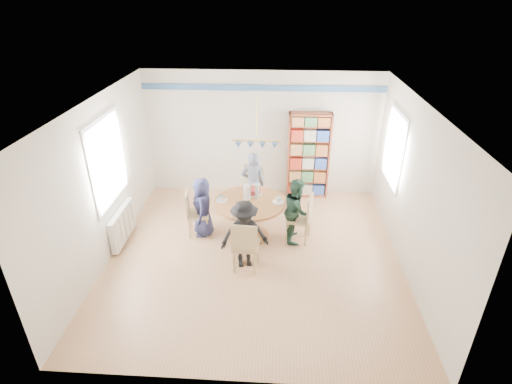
# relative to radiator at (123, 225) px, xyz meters

# --- Properties ---
(ground) EXTENTS (5.00, 5.00, 0.00)m
(ground) POSITION_rel_radiator_xyz_m (2.42, -0.30, -0.35)
(ground) COLOR tan
(room_shell) EXTENTS (5.00, 5.00, 5.00)m
(room_shell) POSITION_rel_radiator_xyz_m (2.16, 0.57, 1.30)
(room_shell) COLOR white
(room_shell) RESTS_ON ground
(radiator) EXTENTS (0.12, 1.00, 0.60)m
(radiator) POSITION_rel_radiator_xyz_m (0.00, 0.00, 0.00)
(radiator) COLOR silver
(radiator) RESTS_ON ground
(dining_table) EXTENTS (1.30, 1.30, 0.75)m
(dining_table) POSITION_rel_radiator_xyz_m (2.29, 0.30, 0.21)
(dining_table) COLOR olive
(dining_table) RESTS_ON ground
(chair_left) EXTENTS (0.45, 0.45, 0.89)m
(chair_left) POSITION_rel_radiator_xyz_m (1.24, 0.34, 0.14)
(chair_left) COLOR tan
(chair_left) RESTS_ON ground
(chair_right) EXTENTS (0.49, 0.49, 0.92)m
(chair_right) POSITION_rel_radiator_xyz_m (3.27, 0.25, 0.16)
(chair_right) COLOR tan
(chair_right) RESTS_ON ground
(chair_far) EXTENTS (0.55, 0.55, 0.96)m
(chair_far) POSITION_rel_radiator_xyz_m (2.26, 1.29, 0.18)
(chair_far) COLOR tan
(chair_far) RESTS_ON ground
(chair_near) EXTENTS (0.44, 0.44, 0.94)m
(chair_near) POSITION_rel_radiator_xyz_m (2.29, -0.70, 0.16)
(chair_near) COLOR tan
(chair_near) RESTS_ON ground
(person_left) EXTENTS (0.44, 0.61, 1.15)m
(person_left) POSITION_rel_radiator_xyz_m (1.42, 0.34, 0.23)
(person_left) COLOR #1C1F3E
(person_left) RESTS_ON ground
(person_right) EXTENTS (0.47, 0.60, 1.21)m
(person_right) POSITION_rel_radiator_xyz_m (3.14, 0.29, 0.26)
(person_right) COLOR #1A3528
(person_right) RESTS_ON ground
(person_far) EXTENTS (0.49, 0.33, 1.33)m
(person_far) POSITION_rel_radiator_xyz_m (2.29, 1.19, 0.32)
(person_far) COLOR gray
(person_far) RESTS_ON ground
(person_near) EXTENTS (0.87, 0.62, 1.22)m
(person_near) POSITION_rel_radiator_xyz_m (2.27, -0.56, 0.26)
(person_near) COLOR black
(person_near) RESTS_ON ground
(bookshelf) EXTENTS (0.90, 0.27, 1.88)m
(bookshelf) POSITION_rel_radiator_xyz_m (3.43, 2.04, 0.58)
(bookshelf) COLOR brown
(bookshelf) RESTS_ON ground
(tableware) EXTENTS (1.24, 1.24, 0.33)m
(tableware) POSITION_rel_radiator_xyz_m (2.26, 0.33, 0.47)
(tableware) COLOR white
(tableware) RESTS_ON dining_table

